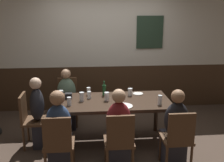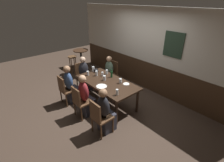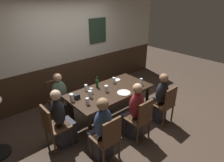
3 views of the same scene
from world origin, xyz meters
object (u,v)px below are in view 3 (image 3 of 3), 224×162
(pint_glass_stout, at_px, (72,98))
(chair_left_near, at_px, (108,137))
(beer_glass_half, at_px, (90,95))
(dining_table, at_px, (110,93))
(chair_right_near, at_px, (166,103))
(person_left_near, at_px, (102,132))
(plate_white_small, at_px, (117,80))
(chair_head_west, at_px, (53,125))
(person_head_west, at_px, (62,122))
(plate_white_large, at_px, (124,93))
(person_left_far, at_px, (61,101))
(chair_mid_near, at_px, (141,118))
(pint_glass_pale, at_px, (91,91))
(condiment_caddy, at_px, (77,96))
(beer_bottle_green, at_px, (97,83))
(tumbler_short, at_px, (87,102))
(chair_left_far, at_px, (58,97))
(tumbler_water, at_px, (114,81))
(person_right_near, at_px, (159,101))
(person_mid_near, at_px, (134,114))
(beer_glass_tall, at_px, (141,82))
(highball_clear, at_px, (86,88))

(pint_glass_stout, bearing_deg, chair_left_near, -87.66)
(beer_glass_half, bearing_deg, dining_table, -1.80)
(chair_right_near, xyz_separation_m, pint_glass_stout, (-1.64, 1.01, 0.31))
(person_left_near, bearing_deg, plate_white_small, 38.65)
(chair_head_west, bearing_deg, person_head_west, 0.00)
(plate_white_large, bearing_deg, chair_right_near, -41.09)
(person_left_far, height_order, pint_glass_stout, person_left_far)
(person_left_near, bearing_deg, person_left_far, 90.00)
(chair_mid_near, height_order, person_head_west, person_head_west)
(chair_head_west, xyz_separation_m, plate_white_large, (1.45, -0.29, 0.25))
(person_left_far, bearing_deg, pint_glass_pale, -53.60)
(chair_head_west, distance_m, plate_white_large, 1.50)
(plate_white_large, xyz_separation_m, condiment_caddy, (-0.85, 0.45, 0.04))
(chair_head_west, relative_size, person_left_far, 0.80)
(person_left_near, bearing_deg, dining_table, 41.64)
(person_left_far, xyz_separation_m, condiment_caddy, (0.08, -0.55, 0.32))
(chair_right_near, relative_size, beer_bottle_green, 3.55)
(chair_mid_near, bearing_deg, beer_glass_half, 119.56)
(person_left_far, bearing_deg, beer_glass_half, -66.86)
(dining_table, height_order, tumbler_short, tumbler_short)
(chair_mid_near, xyz_separation_m, tumbler_short, (-0.69, 0.71, 0.30))
(tumbler_short, bearing_deg, condiment_caddy, 95.57)
(chair_left_far, xyz_separation_m, tumbler_water, (1.11, -0.65, 0.30))
(person_right_near, bearing_deg, person_left_far, 138.44)
(pint_glass_pale, height_order, plate_white_large, pint_glass_pale)
(person_mid_near, height_order, beer_bottle_green, person_mid_near)
(person_left_near, bearing_deg, chair_head_west, 126.41)
(person_mid_near, xyz_separation_m, tumbler_short, (-0.69, 0.55, 0.31))
(person_head_west, height_order, person_mid_near, person_mid_near)
(person_left_near, bearing_deg, tumbler_short, 78.80)
(beer_glass_half, height_order, beer_bottle_green, beer_bottle_green)
(tumbler_short, height_order, plate_white_large, tumbler_short)
(person_left_far, relative_size, pint_glass_pale, 9.54)
(chair_mid_near, bearing_deg, chair_left_near, 180.00)
(person_left_near, xyz_separation_m, beer_glass_tall, (1.49, 0.45, 0.31))
(person_head_west, height_order, pint_glass_pale, person_head_west)
(beer_bottle_green, height_order, plate_white_small, beer_bottle_green)
(chair_head_west, height_order, tumbler_short, chair_head_west)
(person_right_near, height_order, person_mid_near, person_mid_near)
(chair_right_near, relative_size, person_left_far, 0.80)
(dining_table, distance_m, chair_left_far, 1.20)
(dining_table, distance_m, highball_clear, 0.52)
(chair_left_far, bearing_deg, chair_head_west, -121.00)
(beer_bottle_green, relative_size, plate_white_large, 0.89)
(chair_head_west, bearing_deg, dining_table, 0.00)
(chair_left_far, xyz_separation_m, beer_bottle_green, (0.67, -0.59, 0.34))
(dining_table, relative_size, person_left_far, 1.65)
(beer_glass_tall, xyz_separation_m, plate_white_small, (-0.24, 0.55, -0.06))
(person_left_far, relative_size, person_mid_near, 0.95)
(tumbler_short, bearing_deg, chair_left_far, 95.98)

